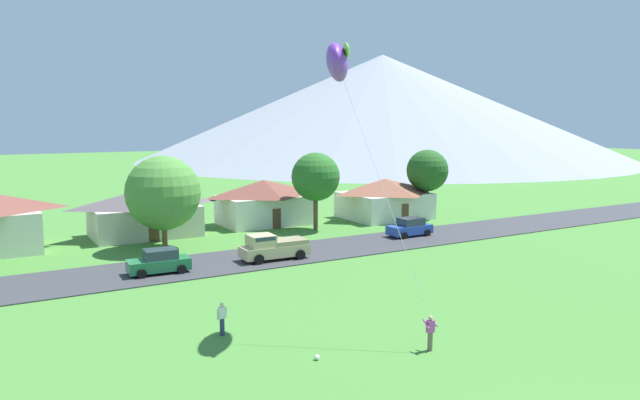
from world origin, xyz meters
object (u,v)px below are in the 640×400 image
at_px(parked_car_green_west_end, 159,262).
at_px(pickup_truck_sand_west_side, 273,247).
at_px(kite_flyer_with_kite, 339,65).
at_px(tree_left_of_center, 316,177).
at_px(watcher_person, 222,318).
at_px(house_right_center, 385,198).
at_px(house_rightmost, 145,212).
at_px(tree_near_right, 427,171).
at_px(house_left_center, 264,201).
at_px(tree_center, 163,193).
at_px(parked_car_blue_mid_west, 410,227).
at_px(soccer_ball, 317,357).

bearing_deg(parked_car_green_west_end, pickup_truck_sand_west_side, -2.04).
xyz_separation_m(parked_car_green_west_end, kite_flyer_with_kite, (5.50, -14.74, 12.49)).
bearing_deg(pickup_truck_sand_west_side, tree_left_of_center, 45.71).
relative_size(tree_left_of_center, watcher_person, 4.53).
bearing_deg(house_right_center, house_rightmost, 173.29).
height_order(house_right_center, tree_near_right, tree_near_right).
relative_size(parked_car_green_west_end, kite_flyer_with_kite, 0.29).
xyz_separation_m(house_left_center, pickup_truck_sand_west_side, (-6.17, -14.94, -1.33)).
height_order(tree_center, watcher_person, tree_center).
distance_m(tree_near_right, parked_car_blue_mid_west, 12.00).
xyz_separation_m(house_right_center, tree_left_of_center, (-10.08, -2.37, 2.95)).
height_order(pickup_truck_sand_west_side, kite_flyer_with_kite, kite_flyer_with_kite).
bearing_deg(tree_left_of_center, parked_car_green_west_end, -152.87).
xyz_separation_m(parked_car_blue_mid_west, watcher_person, (-24.07, -15.13, 0.01)).
height_order(parked_car_green_west_end, parked_car_blue_mid_west, same).
height_order(tree_near_right, kite_flyer_with_kite, kite_flyer_with_kite).
relative_size(parked_car_blue_mid_west, watcher_person, 2.52).
relative_size(house_left_center, kite_flyer_with_kite, 0.64).
bearing_deg(house_right_center, watcher_person, -138.74).
relative_size(house_right_center, watcher_person, 5.53).
bearing_deg(soccer_ball, kite_flyer_with_kite, 47.12).
xyz_separation_m(house_left_center, tree_near_right, (17.13, -5.46, 2.83)).
relative_size(parked_car_green_west_end, parked_car_blue_mid_west, 1.01).
distance_m(tree_near_right, pickup_truck_sand_west_side, 25.50).
bearing_deg(house_rightmost, tree_near_right, -10.22).
bearing_deg(house_left_center, watcher_person, -118.56).
bearing_deg(house_rightmost, tree_center, -90.22).
xyz_separation_m(tree_near_right, parked_car_blue_mid_west, (-8.33, -7.46, -4.35)).
bearing_deg(parked_car_blue_mid_west, tree_center, 163.90).
relative_size(tree_center, kite_flyer_with_kite, 0.54).
distance_m(house_rightmost, tree_near_right, 29.94).
bearing_deg(tree_center, tree_left_of_center, 5.00).
distance_m(parked_car_green_west_end, parked_car_blue_mid_west, 23.65).
bearing_deg(soccer_ball, tree_near_right, 42.78).
distance_m(house_left_center, kite_flyer_with_kite, 32.70).
xyz_separation_m(tree_center, parked_car_green_west_end, (-2.56, -7.79, -3.86)).
distance_m(tree_left_of_center, pickup_truck_sand_west_side, 13.81).
bearing_deg(watcher_person, parked_car_green_west_end, 87.91).
bearing_deg(kite_flyer_with_kite, parked_car_green_west_end, 110.45).
xyz_separation_m(parked_car_green_west_end, soccer_ball, (2.06, -18.44, -0.75)).
distance_m(kite_flyer_with_kite, watcher_person, 13.90).
bearing_deg(parked_car_green_west_end, tree_near_right, 16.05).
xyz_separation_m(house_left_center, house_rightmost, (-12.19, -0.17, -0.12)).
bearing_deg(house_left_center, kite_flyer_with_kite, -107.53).
bearing_deg(house_rightmost, parked_car_blue_mid_west, -31.26).
bearing_deg(pickup_truck_sand_west_side, soccer_ball, -109.86).
height_order(tree_center, kite_flyer_with_kite, kite_flyer_with_kite).
bearing_deg(soccer_ball, parked_car_blue_mid_west, 43.13).
height_order(tree_left_of_center, watcher_person, tree_left_of_center).
relative_size(house_left_center, soccer_ball, 38.63).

